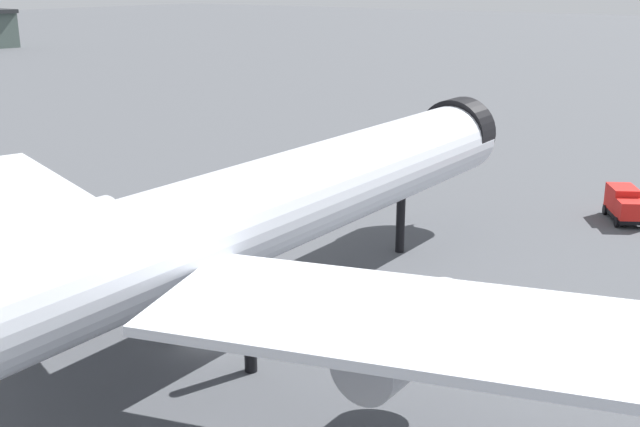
# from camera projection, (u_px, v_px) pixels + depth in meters

# --- Properties ---
(ground) EXTENTS (900.00, 900.00, 0.00)m
(ground) POSITION_uv_depth(u_px,v_px,m) (207.00, 341.00, 47.65)
(ground) COLOR #4C4F54
(airliner_near_gate) EXTENTS (67.60, 61.98, 17.55)m
(airliner_near_gate) POSITION_uv_depth(u_px,v_px,m) (234.00, 221.00, 45.48)
(airliner_near_gate) COLOR silver
(airliner_near_gate) RESTS_ON ground
(service_truck_front) EXTENTS (5.89, 4.85, 3.00)m
(service_truck_front) POSITION_uv_depth(u_px,v_px,m) (625.00, 204.00, 70.72)
(service_truck_front) COLOR black
(service_truck_front) RESTS_ON ground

